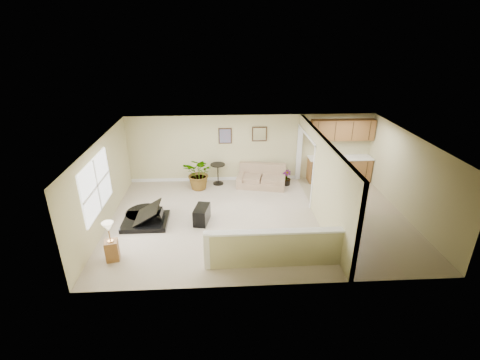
{
  "coord_description": "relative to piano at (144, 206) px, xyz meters",
  "views": [
    {
      "loc": [
        -1.1,
        -9.19,
        5.34
      ],
      "look_at": [
        -0.56,
        0.4,
        1.12
      ],
      "focal_mm": 26.0,
      "sensor_mm": 36.0,
      "label": 1
    }
  ],
  "objects": [
    {
      "name": "wall_mirror",
      "position": [
        3.72,
        2.95,
        1.28
      ],
      "size": [
        0.55,
        0.04,
        0.55
      ],
      "color": "#372314",
      "rests_on": "back_wall"
    },
    {
      "name": "right_wall",
      "position": [
        7.92,
        -0.02,
        0.73
      ],
      "size": [
        0.04,
        6.0,
        2.5
      ],
      "primitive_type": "cube",
      "color": "#C1B984",
      "rests_on": "floor"
    },
    {
      "name": "accent_table",
      "position": [
        2.18,
        2.63,
        -0.02
      ],
      "size": [
        0.54,
        0.54,
        0.78
      ],
      "color": "black",
      "rests_on": "floor"
    },
    {
      "name": "wall_art_left",
      "position": [
        2.47,
        2.95,
        1.23
      ],
      "size": [
        0.48,
        0.04,
        0.58
      ],
      "color": "#372314",
      "rests_on": "back_wall"
    },
    {
      "name": "left_window",
      "position": [
        -1.06,
        -0.52,
        0.93
      ],
      "size": [
        0.05,
        2.15,
        1.45
      ],
      "primitive_type": "cube",
      "color": "white",
      "rests_on": "left_wall"
    },
    {
      "name": "kitchen_vinyl",
      "position": [
        6.57,
        -0.02,
        -0.51
      ],
      "size": [
        2.7,
        6.0,
        0.01
      ],
      "primitive_type": "cube",
      "color": "gray",
      "rests_on": "floor"
    },
    {
      "name": "lamp_stand",
      "position": [
        -0.45,
        -1.84,
        -0.07
      ],
      "size": [
        0.37,
        0.37,
        1.06
      ],
      "color": "brown",
      "rests_on": "floor"
    },
    {
      "name": "interior_partition",
      "position": [
        5.22,
        0.23,
        0.7
      ],
      "size": [
        0.18,
        5.99,
        2.5
      ],
      "color": "#C1B984",
      "rests_on": "floor"
    },
    {
      "name": "palm_plant",
      "position": [
        1.54,
        2.24,
        0.08
      ],
      "size": [
        1.38,
        1.31,
        1.21
      ],
      "color": "black",
      "rests_on": "floor"
    },
    {
      "name": "small_plant",
      "position": [
        4.69,
        2.42,
        -0.28
      ],
      "size": [
        0.37,
        0.37,
        0.57
      ],
      "color": "black",
      "rests_on": "floor"
    },
    {
      "name": "floor",
      "position": [
        3.42,
        -0.02,
        -0.52
      ],
      "size": [
        9.0,
        9.0,
        0.0
      ],
      "primitive_type": "plane",
      "color": "#C0AF95",
      "rests_on": "ground"
    },
    {
      "name": "loveseat",
      "position": [
        3.76,
        2.43,
        -0.14
      ],
      "size": [
        1.92,
        1.33,
        0.99
      ],
      "rotation": [
        0.0,
        0.0,
        -0.21
      ],
      "color": "tan",
      "rests_on": "floor"
    },
    {
      "name": "piano_bench",
      "position": [
        1.7,
        -0.12,
        -0.27
      ],
      "size": [
        0.51,
        0.8,
        0.49
      ],
      "primitive_type": "cube",
      "rotation": [
        0.0,
        0.0,
        -0.19
      ],
      "color": "black",
      "rests_on": "floor"
    },
    {
      "name": "piano",
      "position": [
        0.0,
        0.0,
        0.0
      ],
      "size": [
        1.57,
        1.62,
        1.24
      ],
      "rotation": [
        0.0,
        0.0,
        0.01
      ],
      "color": "black",
      "rests_on": "floor"
    },
    {
      "name": "front_wall",
      "position": [
        3.42,
        -3.02,
        0.73
      ],
      "size": [
        9.0,
        0.04,
        2.5
      ],
      "primitive_type": "cube",
      "color": "#C1B984",
      "rests_on": "floor"
    },
    {
      "name": "ceiling",
      "position": [
        3.42,
        -0.02,
        1.98
      ],
      "size": [
        9.0,
        6.0,
        0.04
      ],
      "primitive_type": "cube",
      "color": "silver",
      "rests_on": "back_wall"
    },
    {
      "name": "pony_half_wall",
      "position": [
        3.5,
        -2.32,
        0.0
      ],
      "size": [
        3.42,
        0.22,
        1.0
      ],
      "color": "#C1B984",
      "rests_on": "floor"
    },
    {
      "name": "left_wall",
      "position": [
        -1.08,
        -0.02,
        0.73
      ],
      "size": [
        0.04,
        6.0,
        2.5
      ],
      "primitive_type": "cube",
      "color": "#C1B984",
      "rests_on": "floor"
    },
    {
      "name": "back_wall",
      "position": [
        3.42,
        2.98,
        0.73
      ],
      "size": [
        9.0,
        0.04,
        2.5
      ],
      "primitive_type": "cube",
      "color": "#C1B984",
      "rests_on": "floor"
    },
    {
      "name": "kitchen_cabinets",
      "position": [
        6.61,
        2.71,
        0.35
      ],
      "size": [
        2.36,
        0.65,
        2.33
      ],
      "color": "brown",
      "rests_on": "floor"
    }
  ]
}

